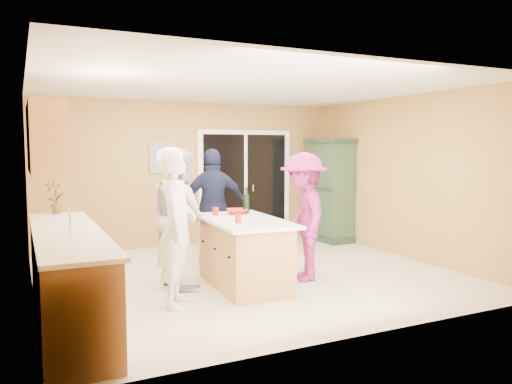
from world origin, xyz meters
name	(u,v)px	position (x,y,z in m)	size (l,w,h in m)	color
floor	(249,275)	(0.00, 0.00, 0.00)	(5.50, 5.50, 0.00)	beige
ceiling	(249,86)	(0.00, 0.00, 2.60)	(5.50, 5.00, 0.10)	white
wall_back	(192,174)	(0.00, 2.50, 1.30)	(5.50, 0.10, 2.60)	tan
wall_front	(363,199)	(0.00, -2.50, 1.30)	(5.50, 0.10, 2.60)	tan
wall_left	(30,189)	(-2.75, 0.00, 1.30)	(0.10, 5.00, 2.60)	tan
wall_right	(404,177)	(2.75, 0.00, 1.30)	(0.10, 5.00, 2.60)	tan
left_cabinet_run	(69,281)	(-2.45, -1.05, 0.46)	(0.65, 3.05, 1.24)	tan
upper_cabinets	(45,138)	(-2.58, -0.20, 1.88)	(0.35, 1.60, 0.75)	tan
sliding_door	(245,185)	(1.05, 2.46, 1.05)	(1.90, 0.07, 2.10)	white
framed_picture	(162,157)	(-0.55, 2.48, 1.60)	(0.46, 0.04, 0.56)	tan
kitchen_island	(244,255)	(-0.30, -0.49, 0.41)	(0.98, 1.70, 0.87)	tan
green_hutch	(330,191)	(2.49, 1.74, 0.94)	(0.56, 1.05, 1.94)	#213525
woman_white	(177,227)	(-1.29, -0.87, 0.89)	(0.65, 0.43, 1.78)	silver
woman_grey	(180,217)	(-1.01, -0.06, 0.89)	(0.86, 0.67, 1.77)	#9E9FA1
woman_navy	(214,206)	(-0.18, 0.90, 0.88)	(1.03, 0.43, 1.76)	#191F38
woman_magenta	(304,217)	(0.56, -0.53, 0.86)	(1.11, 0.64, 1.71)	#982156
serving_bowl	(237,211)	(-0.19, 0.00, 0.90)	(0.28, 0.28, 0.07)	#B51614
tulip_vase	(55,197)	(-2.45, 0.52, 1.16)	(0.23, 0.16, 0.43)	maroon
tumbler_near	(216,212)	(-0.54, -0.11, 0.93)	(0.08, 0.08, 0.12)	#B51614
tumbler_far	(238,219)	(-0.50, -0.77, 0.92)	(0.08, 0.08, 0.11)	#B51614
wine_bottle	(246,203)	(-0.03, 0.03, 1.01)	(0.08, 0.08, 0.36)	black
white_plate	(216,216)	(-0.54, -0.15, 0.88)	(0.19, 0.19, 0.01)	silver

